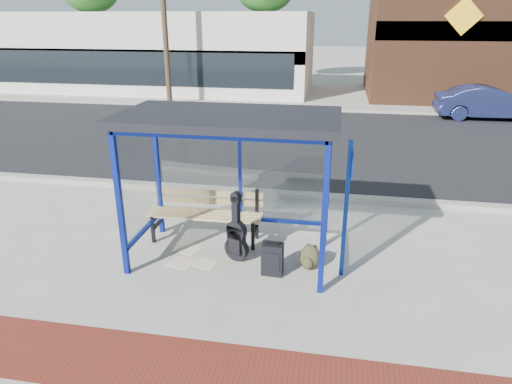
% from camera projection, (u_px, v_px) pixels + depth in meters
% --- Properties ---
extents(ground, '(120.00, 120.00, 0.00)m').
position_uv_depth(ground, '(231.00, 258.00, 7.60)').
color(ground, '#B2ADA0').
rests_on(ground, ground).
extents(brick_paver_strip, '(60.00, 1.00, 0.01)m').
position_uv_depth(brick_paver_strip, '(180.00, 368.00, 5.21)').
color(brick_paver_strip, maroon).
rests_on(brick_paver_strip, ground).
extents(curb_near, '(60.00, 0.25, 0.12)m').
position_uv_depth(curb_near, '(261.00, 193.00, 10.24)').
color(curb_near, gray).
rests_on(curb_near, ground).
extents(street_asphalt, '(60.00, 10.00, 0.00)m').
position_uv_depth(street_asphalt, '(287.00, 139.00, 14.95)').
color(street_asphalt, black).
rests_on(street_asphalt, ground).
extents(curb_far, '(60.00, 0.25, 0.12)m').
position_uv_depth(curb_far, '(300.00, 109.00, 19.62)').
color(curb_far, gray).
rests_on(curb_far, ground).
extents(far_sidewalk, '(60.00, 4.00, 0.01)m').
position_uv_depth(far_sidewalk, '(304.00, 103.00, 21.38)').
color(far_sidewalk, '#B2ADA0').
rests_on(far_sidewalk, ground).
extents(bus_shelter, '(3.30, 1.80, 2.42)m').
position_uv_depth(bus_shelter, '(230.00, 135.00, 6.92)').
color(bus_shelter, navy).
rests_on(bus_shelter, ground).
extents(storefront_white, '(18.00, 6.04, 4.00)m').
position_uv_depth(storefront_white, '(145.00, 51.00, 24.89)').
color(storefront_white, silver).
rests_on(storefront_white, ground).
extents(storefront_brown, '(10.00, 7.08, 6.40)m').
position_uv_depth(storefront_brown, '(477.00, 29.00, 22.12)').
color(storefront_brown, '#59331E').
rests_on(storefront_brown, ground).
extents(utility_pole_west, '(1.60, 0.24, 8.00)m').
position_uv_depth(utility_pole_west, '(164.00, 8.00, 19.43)').
color(utility_pole_west, '#4C3826').
rests_on(utility_pole_west, ground).
extents(bench, '(2.03, 0.53, 0.95)m').
position_uv_depth(bench, '(206.00, 211.00, 8.08)').
color(bench, black).
rests_on(bench, ground).
extents(guitar_bag, '(0.43, 0.26, 1.13)m').
position_uv_depth(guitar_bag, '(236.00, 237.00, 7.40)').
color(guitar_bag, black).
rests_on(guitar_bag, ground).
extents(suitcase, '(0.33, 0.23, 0.57)m').
position_uv_depth(suitcase, '(272.00, 259.00, 7.02)').
color(suitcase, black).
rests_on(suitcase, ground).
extents(backpack, '(0.37, 0.35, 0.39)m').
position_uv_depth(backpack, '(309.00, 258.00, 7.22)').
color(backpack, '#312F1B').
rests_on(backpack, ground).
extents(sign_post, '(0.08, 0.27, 2.16)m').
position_uv_depth(sign_post, '(347.00, 202.00, 6.68)').
color(sign_post, navy).
rests_on(sign_post, ground).
extents(newspaper_a, '(0.51, 0.46, 0.01)m').
position_uv_depth(newspaper_a, '(182.00, 263.00, 7.43)').
color(newspaper_a, white).
rests_on(newspaper_a, ground).
extents(newspaper_b, '(0.44, 0.38, 0.01)m').
position_uv_depth(newspaper_b, '(205.00, 264.00, 7.41)').
color(newspaper_b, white).
rests_on(newspaper_b, ground).
extents(newspaper_c, '(0.42, 0.47, 0.01)m').
position_uv_depth(newspaper_c, '(192.00, 250.00, 7.86)').
color(newspaper_c, white).
rests_on(newspaper_c, ground).
extents(parked_car, '(3.93, 1.51, 1.28)m').
position_uv_depth(parked_car, '(488.00, 103.00, 17.74)').
color(parked_car, '#1B224C').
rests_on(parked_car, ground).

